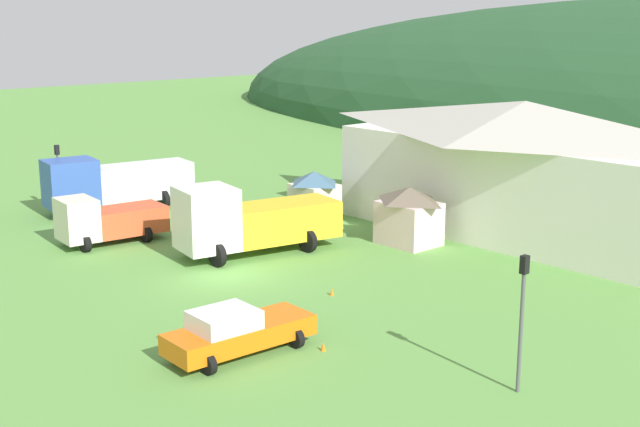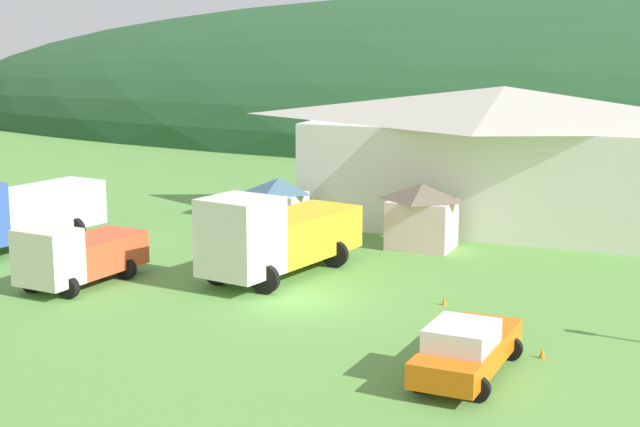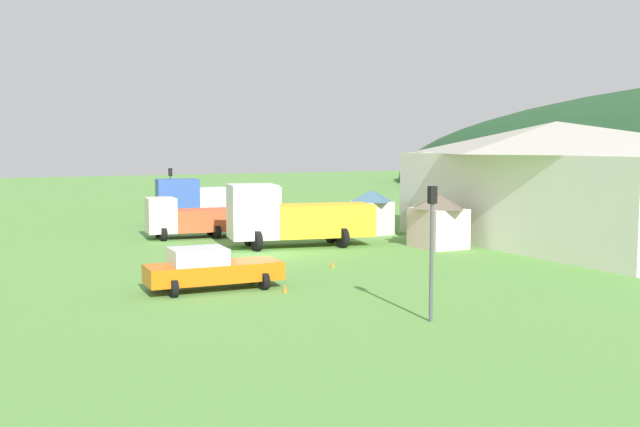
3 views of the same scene
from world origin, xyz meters
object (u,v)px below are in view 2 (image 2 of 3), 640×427
at_px(traffic_cone_mid_row, 542,358).
at_px(light_truck_cream, 76,255).
at_px(depot_building, 502,155).
at_px(box_truck_blue, 12,212).
at_px(service_pickup_orange, 466,348).
at_px(play_shed_cream, 279,206).
at_px(heavy_rig_striped, 274,235).
at_px(traffic_cone_near_pickup, 444,305).
at_px(play_shed_pink, 422,215).

bearing_deg(traffic_cone_mid_row, light_truck_cream, 175.71).
xyz_separation_m(depot_building, traffic_cone_mid_row, (5.29, -18.71, -3.53)).
relative_size(box_truck_blue, service_pickup_orange, 1.66).
height_order(depot_building, service_pickup_orange, depot_building).
bearing_deg(play_shed_cream, box_truck_blue, -143.27).
distance_m(depot_building, box_truck_blue, 23.07).
height_order(box_truck_blue, heavy_rig_striped, heavy_rig_striped).
bearing_deg(play_shed_cream, depot_building, 35.21).
relative_size(play_shed_cream, traffic_cone_near_pickup, 4.41).
bearing_deg(play_shed_pink, play_shed_cream, -178.95).
bearing_deg(traffic_cone_near_pickup, play_shed_pink, 111.94).
xyz_separation_m(depot_building, service_pickup_orange, (3.59, -21.09, -2.71)).
relative_size(play_shed_cream, service_pickup_orange, 0.52).
bearing_deg(heavy_rig_striped, box_truck_blue, -78.22).
bearing_deg(play_shed_pink, traffic_cone_near_pickup, -68.06).
xyz_separation_m(box_truck_blue, heavy_rig_striped, (12.62, 0.19, -0.00)).
bearing_deg(traffic_cone_mid_row, service_pickup_orange, -125.54).
distance_m(play_shed_cream, traffic_cone_near_pickup, 13.13).
relative_size(heavy_rig_striped, service_pickup_orange, 1.56).
height_order(service_pickup_orange, traffic_cone_near_pickup, service_pickup_orange).
distance_m(box_truck_blue, service_pickup_orange, 23.47).
height_order(light_truck_cream, service_pickup_orange, light_truck_cream).
distance_m(service_pickup_orange, traffic_cone_mid_row, 3.04).
xyz_separation_m(depot_building, light_truck_cream, (-12.30, -17.39, -2.32)).
xyz_separation_m(play_shed_cream, heavy_rig_striped, (3.08, -6.93, 0.27)).
distance_m(play_shed_cream, heavy_rig_striped, 7.59).
xyz_separation_m(play_shed_pink, traffic_cone_near_pickup, (3.31, -8.22, -1.49)).
bearing_deg(service_pickup_orange, light_truck_cream, -100.63).
relative_size(play_shed_cream, play_shed_pink, 0.93).
distance_m(heavy_rig_striped, service_pickup_orange, 12.36).
relative_size(depot_building, light_truck_cream, 3.64).
height_order(heavy_rig_striped, traffic_cone_near_pickup, heavy_rig_striped).
bearing_deg(depot_building, play_shed_pink, -108.92).
bearing_deg(depot_building, box_truck_blue, -144.00).
xyz_separation_m(heavy_rig_striped, service_pickup_orange, (9.58, -7.76, -0.86)).
relative_size(depot_building, play_shed_pink, 6.64).
relative_size(traffic_cone_near_pickup, traffic_cone_mid_row, 1.01).
height_order(play_shed_pink, box_truck_blue, box_truck_blue).
distance_m(light_truck_cream, traffic_cone_near_pickup, 13.83).
distance_m(depot_building, play_shed_pink, 6.94).
bearing_deg(play_shed_pink, depot_building, 71.08).
xyz_separation_m(box_truck_blue, light_truck_cream, (6.31, -3.87, -0.48)).
distance_m(depot_building, heavy_rig_striped, 14.73).
bearing_deg(traffic_cone_near_pickup, service_pickup_orange, -69.78).
bearing_deg(light_truck_cream, play_shed_pink, 143.42).
xyz_separation_m(depot_building, box_truck_blue, (-18.61, -13.52, -1.84)).
bearing_deg(traffic_cone_mid_row, traffic_cone_near_pickup, 134.45).
xyz_separation_m(play_shed_pink, box_truck_blue, (-16.46, -7.25, 0.20)).
relative_size(play_shed_cream, light_truck_cream, 0.51).
xyz_separation_m(play_shed_cream, light_truck_cream, (-3.23, -10.99, -0.21)).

